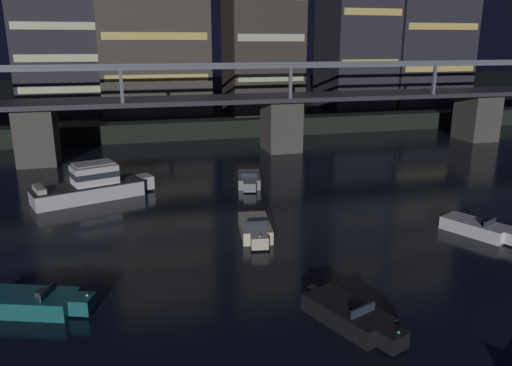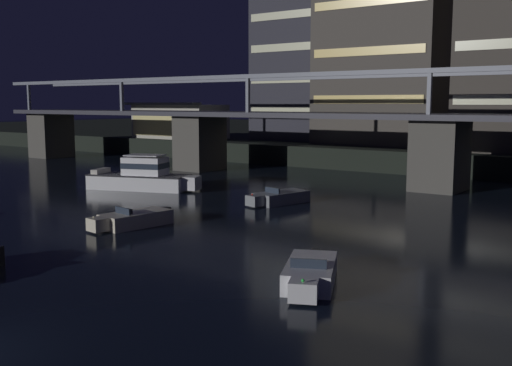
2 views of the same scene
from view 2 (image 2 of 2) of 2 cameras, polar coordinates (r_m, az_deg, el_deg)
name	(u,v)px [view 2 (image 2 of 2)]	position (r m, az deg, el deg)	size (l,w,h in m)	color
river_bridge	(441,137)	(48.90, 17.22, 4.21)	(105.69, 6.40, 9.38)	#4C4944
tower_west_low	(307,64)	(75.96, 4.86, 11.28)	(11.58, 8.78, 19.27)	#282833
tower_west_tall	(391,31)	(70.83, 12.79, 13.99)	(13.77, 12.34, 25.67)	#423D38
waterfront_pavilion	(179,121)	(79.68, -7.32, 5.87)	(12.40, 7.40, 4.70)	#B2AD9E
cabin_cruiser_near_left	(142,176)	(48.26, -10.81, 0.62)	(9.31, 5.20, 2.79)	silver
speedboat_mid_left	(279,198)	(40.88, 2.21, -1.40)	(2.62, 5.21, 1.16)	gray
speedboat_far_left	(133,219)	(34.00, -11.69, -3.41)	(2.34, 5.23, 1.16)	beige
speedboat_far_center	(310,274)	(23.00, 5.18, -8.62)	(3.29, 4.99, 1.16)	silver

